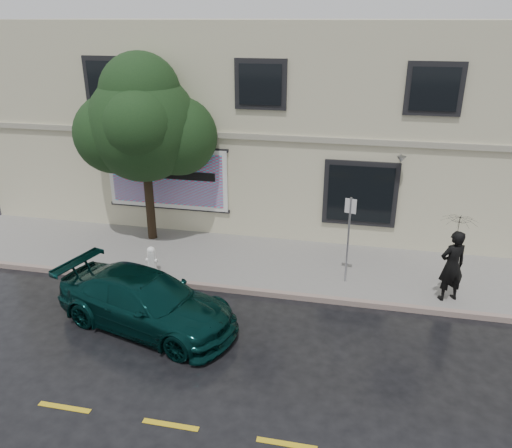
% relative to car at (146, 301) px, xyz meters
% --- Properties ---
extents(ground, '(90.00, 90.00, 0.00)m').
position_rel_car_xyz_m(ground, '(1.72, 0.50, -0.68)').
color(ground, black).
rests_on(ground, ground).
extents(sidewalk, '(20.00, 3.50, 0.15)m').
position_rel_car_xyz_m(sidewalk, '(1.72, 3.75, -0.60)').
color(sidewalk, gray).
rests_on(sidewalk, ground).
extents(curb, '(20.00, 0.18, 0.16)m').
position_rel_car_xyz_m(curb, '(1.72, 2.00, -0.60)').
color(curb, gray).
rests_on(curb, ground).
extents(road_marking, '(19.00, 0.12, 0.01)m').
position_rel_car_xyz_m(road_marking, '(1.72, -3.00, -0.67)').
color(road_marking, gold).
rests_on(road_marking, ground).
extents(building, '(20.00, 8.12, 7.00)m').
position_rel_car_xyz_m(building, '(1.72, 9.50, 2.82)').
color(building, beige).
rests_on(building, ground).
extents(billboard, '(4.30, 0.16, 2.20)m').
position_rel_car_xyz_m(billboard, '(-1.48, 5.42, 1.37)').
color(billboard, white).
rests_on(billboard, ground).
extents(car, '(5.04, 3.23, 1.36)m').
position_rel_car_xyz_m(car, '(0.00, 0.00, 0.00)').
color(car, black).
rests_on(car, ground).
extents(pedestrian, '(0.85, 0.73, 1.96)m').
position_rel_car_xyz_m(pedestrian, '(7.37, 2.57, 0.45)').
color(pedestrian, black).
rests_on(pedestrian, sidewalk).
extents(umbrella, '(1.11, 1.11, 0.70)m').
position_rel_car_xyz_m(umbrella, '(7.37, 2.57, 1.79)').
color(umbrella, black).
rests_on(umbrella, pedestrian).
extents(street_tree, '(3.45, 3.45, 5.51)m').
position_rel_car_xyz_m(street_tree, '(-1.85, 4.70, 3.24)').
color(street_tree, black).
rests_on(street_tree, sidewalk).
extents(fire_hydrant, '(0.34, 0.32, 0.84)m').
position_rel_car_xyz_m(fire_hydrant, '(-0.85, 2.33, -0.12)').
color(fire_hydrant, white).
rests_on(fire_hydrant, sidewalk).
extents(sign_pole, '(0.30, 0.10, 2.52)m').
position_rel_car_xyz_m(sign_pole, '(4.68, 2.98, 0.99)').
color(sign_pole, '#9E9FA6').
rests_on(sign_pole, sidewalk).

